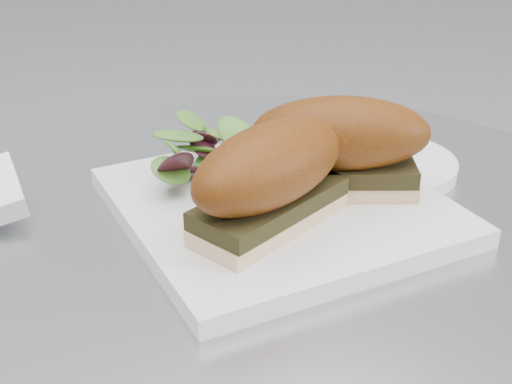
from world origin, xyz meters
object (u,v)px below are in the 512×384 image
Objects in this scene: plate at (279,206)px; sandwich_left at (270,176)px; saucer at (383,165)px; sandwich_right at (340,144)px.

sandwich_left is at bearing -134.35° from plate.
plate reaches higher than saucer.
plate is at bearing -173.62° from saucer.
sandwich_left is at bearing -134.08° from sandwich_right.
sandwich_right is 1.15× the size of saucer.
saucer is at bearing 2.66° from sandwich_left.
plate is at bearing -166.05° from sandwich_right.
sandwich_right is at bearing -2.16° from sandwich_left.
saucer is at bearing 55.23° from sandwich_right.
plate is 1.56× the size of sandwich_right.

